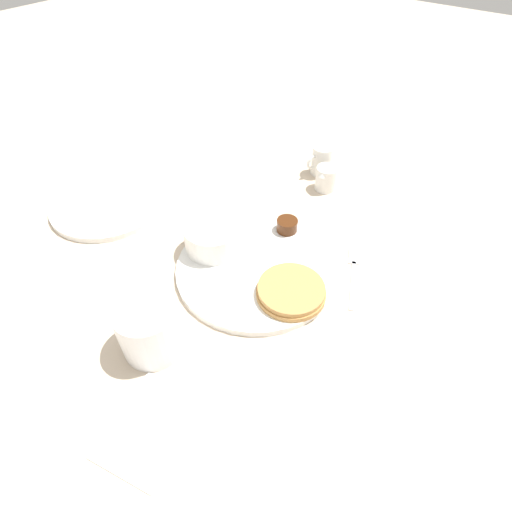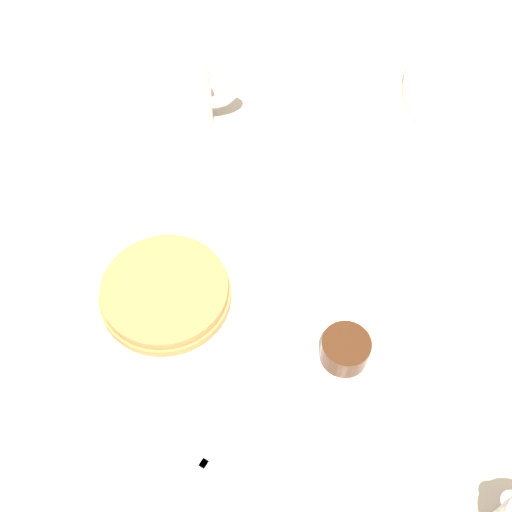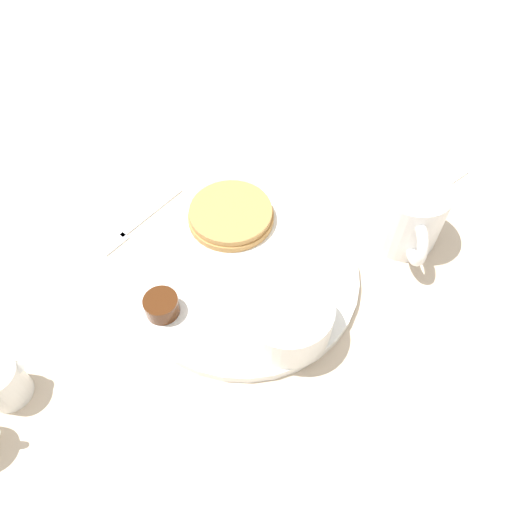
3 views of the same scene
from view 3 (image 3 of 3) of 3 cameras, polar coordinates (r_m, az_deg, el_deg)
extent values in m
plane|color=#C6B299|center=(0.62, -1.26, -2.33)|extent=(4.00, 4.00, 0.00)
cylinder|color=white|center=(0.61, -1.27, -2.01)|extent=(0.28, 0.28, 0.01)
cylinder|color=#B78447|center=(0.66, -2.88, 4.51)|extent=(0.11, 0.11, 0.01)
cylinder|color=#B78447|center=(0.65, -2.91, 5.03)|extent=(0.11, 0.11, 0.01)
cylinder|color=white|center=(0.55, 3.51, -6.95)|extent=(0.10, 0.10, 0.05)
cylinder|color=white|center=(0.53, 3.62, -5.89)|extent=(0.08, 0.08, 0.01)
cylinder|color=#47230F|center=(0.58, -10.74, -5.58)|extent=(0.04, 0.04, 0.02)
cylinder|color=white|center=(0.55, 2.67, -9.21)|extent=(0.05, 0.05, 0.02)
sphere|color=white|center=(0.53, 2.74, -8.30)|extent=(0.03, 0.03, 0.03)
cylinder|color=white|center=(0.65, 16.91, 4.72)|extent=(0.09, 0.09, 0.09)
torus|color=white|center=(0.62, 17.84, 1.48)|extent=(0.03, 0.06, 0.06)
cylinder|color=white|center=(0.58, -26.99, -12.81)|extent=(0.05, 0.05, 0.05)
cone|color=white|center=(0.56, -25.87, -11.19)|extent=(0.02, 0.02, 0.01)
cube|color=silver|center=(0.70, -11.81, 5.01)|extent=(0.10, 0.05, 0.00)
cube|color=silver|center=(0.67, -16.05, 1.50)|extent=(0.04, 0.03, 0.00)
cube|color=white|center=(0.77, 17.76, 9.09)|extent=(0.14, 0.12, 0.00)
camera|label=1|loc=(0.80, 24.05, 50.79)|focal=28.00mm
camera|label=2|loc=(0.51, -51.81, 36.82)|focal=45.00mm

